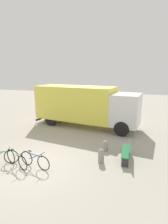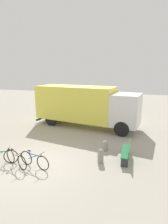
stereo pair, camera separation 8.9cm
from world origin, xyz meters
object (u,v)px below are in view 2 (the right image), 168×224
Objects in this scene: delivery_truck at (85,104)px; bicycle_near at (0,157)px; bicycle_far at (34,160)px; park_bench at (127,151)px; bollard_near_bench at (101,155)px; bollard_far_bench at (105,145)px; bicycle_middle at (16,159)px.

bicycle_near is (-2.32, -7.21, -1.47)m from delivery_truck.
bicycle_far is at bearing -85.00° from delivery_truck.
bicycle_near is (-6.03, -2.24, -0.07)m from park_bench.
bicycle_far is at bearing -155.48° from bollard_near_bench.
delivery_truck is 6.35m from bollard_near_bench.
bollard_far_bench is at bearing 10.08° from bicycle_near.
bollard_near_bench is 1.18× the size of bollard_far_bench.
bicycle_middle is at bearing -92.04° from delivery_truck.
bicycle_middle is at bearing 112.92° from park_bench.
bollard_far_bench is (3.87, 2.90, -0.06)m from bicycle_middle.
bicycle_far reaches higher than park_bench.
delivery_truck reaches higher than bicycle_far.
bollard_near_bench is (2.96, 1.35, 0.01)m from bicycle_far.
delivery_truck is 5.08× the size of bicycle_far.
bollard_near_bench reaches higher than bollard_far_bench.
park_bench is (3.71, -4.97, -1.40)m from delivery_truck.
park_bench is at bearing -29.04° from bollard_far_bench.
bicycle_middle is 0.95× the size of bicycle_far.
bicycle_far is at bearing 115.62° from park_bench.
park_bench is 2.85× the size of bollard_far_bench.
park_bench is 4.69m from bicycle_far.
park_bench is at bearing 29.38° from bollard_near_bench.
bollard_far_bench is (2.45, -4.27, -1.53)m from delivery_truck.
bollard_near_bench is at bearing -89.64° from bollard_far_bench.
park_bench is 5.58m from bicycle_middle.
bicycle_near is at bearing 110.03° from park_bench.
bicycle_middle is at bearing -19.14° from bicycle_near.
delivery_truck reaches higher than bicycle_middle.
bicycle_far is 2.39× the size of bollard_near_bench.
bollard_far_bench is at bearing 90.36° from bollard_near_bench.
delivery_truck is 14.34× the size of bollard_far_bench.
delivery_truck reaches higher than bicycle_near.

